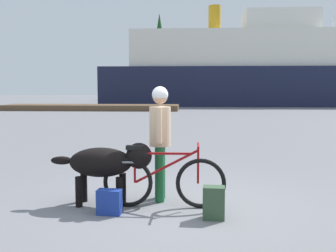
% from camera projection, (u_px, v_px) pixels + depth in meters
% --- Properties ---
extents(ground_plane, '(160.00, 160.00, 0.00)m').
position_uv_depth(ground_plane, '(173.00, 206.00, 5.92)').
color(ground_plane, slate).
extents(bicycle, '(1.74, 0.44, 0.91)m').
position_uv_depth(bicycle, '(163.00, 181.00, 5.84)').
color(bicycle, black).
rests_on(bicycle, ground_plane).
extents(person_cyclist, '(0.32, 0.53, 1.71)m').
position_uv_depth(person_cyclist, '(160.00, 132.00, 6.17)').
color(person_cyclist, '#19592D').
rests_on(person_cyclist, ground_plane).
extents(dog, '(1.48, 0.50, 0.91)m').
position_uv_depth(dog, '(108.00, 163.00, 5.96)').
color(dog, black).
rests_on(dog, ground_plane).
extents(backpack, '(0.29, 0.22, 0.43)m').
position_uv_depth(backpack, '(214.00, 203.00, 5.34)').
color(backpack, '#334C33').
rests_on(backpack, ground_plane).
extents(handbag_pannier, '(0.33, 0.21, 0.34)m').
position_uv_depth(handbag_pannier, '(109.00, 202.00, 5.54)').
color(handbag_pannier, navy).
rests_on(handbag_pannier, ground_plane).
extents(dock_pier, '(12.67, 2.82, 0.40)m').
position_uv_depth(dock_pier, '(92.00, 107.00, 30.23)').
color(dock_pier, brown).
rests_on(dock_pier, ground_plane).
extents(ferry_boat, '(26.47, 7.01, 9.03)m').
position_uv_depth(ferry_boat, '(250.00, 70.00, 37.75)').
color(ferry_boat, '#191E38').
rests_on(ferry_boat, ground_plane).
extents(sailboat_moored, '(6.69, 1.87, 7.72)m').
position_uv_depth(sailboat_moored, '(331.00, 101.00, 36.05)').
color(sailboat_moored, navy).
rests_on(sailboat_moored, ground_plane).
extents(pine_tree_far_left, '(3.57, 3.57, 8.64)m').
position_uv_depth(pine_tree_far_left, '(140.00, 59.00, 55.69)').
color(pine_tree_far_left, '#4C331E').
rests_on(pine_tree_far_left, ground_plane).
extents(pine_tree_center, '(3.15, 3.15, 11.78)m').
position_uv_depth(pine_tree_center, '(159.00, 48.00, 57.23)').
color(pine_tree_center, '#4C331E').
rests_on(pine_tree_center, ground_plane).
extents(pine_tree_mid_back, '(2.90, 2.90, 10.31)m').
position_uv_depth(pine_tree_mid_back, '(175.00, 52.00, 62.04)').
color(pine_tree_mid_back, '#4C331E').
rests_on(pine_tree_mid_back, ground_plane).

